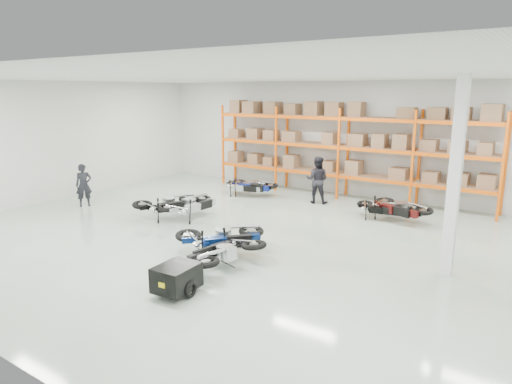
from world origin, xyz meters
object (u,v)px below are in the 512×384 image
Objects in this scene: moto_touring_right at (224,247)px; person_left at (84,185)px; person_back at (317,180)px; moto_back_a at (252,183)px; moto_silver_left at (190,201)px; moto_back_d at (399,204)px; moto_black_far_left at (168,200)px; moto_back_b at (245,184)px; moto_back_c at (383,205)px; trailer at (177,278)px; moto_blue_centre at (222,232)px.

person_left is at bearing 174.69° from moto_touring_right.
person_left is at bearing 22.12° from person_back.
person_back is (2.69, 0.40, 0.34)m from moto_back_a.
moto_back_a is 6.32m from person_left.
moto_silver_left is 1.02× the size of moto_back_d.
moto_black_far_left is 1.10× the size of person_back.
moto_back_c is (5.71, -0.25, -0.01)m from moto_back_b.
moto_silver_left is at bearing 175.56° from moto_back_b.
person_left is at bearing 109.35° from moto_back_c.
moto_back_c is 1.02× the size of person_left.
person_back reaches higher than moto_back_b.
moto_black_far_left is 4.21m from moto_back_a.
person_left is 8.56m from person_back.
moto_back_b is at bearing 111.09° from moto_back_d.
moto_back_c is (1.64, 6.35, -0.09)m from moto_touring_right.
person_back reaches higher than moto_back_a.
person_left is 0.88× the size of person_back.
moto_back_d is (5.78, 3.52, -0.01)m from moto_silver_left.
trailer is 0.86× the size of moto_back_a.
person_back reaches higher than moto_silver_left.
trailer is at bearing -83.58° from person_left.
person_left reaches higher than moto_back_c.
moto_silver_left reaches higher than moto_touring_right.
person_left is (-10.10, -4.46, 0.21)m from moto_back_d.
moto_back_c is at bearing 84.05° from moto_touring_right.
moto_back_c is (2.32, 5.59, -0.12)m from moto_blue_centre.
trailer is 8.76m from person_left.
moto_back_d is 1.19× the size of person_left.
moto_back_d reaches higher than trailer.
trailer is at bearing 163.24° from moto_back_c.
moto_silver_left is 0.75m from moto_black_far_left.
trailer is 8.83m from person_back.
moto_black_far_left reaches higher than moto_back_b.
moto_back_b is at bearing -4.41° from person_back.
person_left is (-7.99, 3.57, 0.41)m from trailer.
moto_silver_left is 0.97× the size of moto_black_far_left.
person_left is at bearing 33.91° from moto_blue_centre.
moto_back_a is at bearing -83.40° from moto_silver_left.
moto_blue_centre is 7.41m from person_left.
moto_back_b is (-4.08, 6.60, -0.08)m from moto_touring_right.
moto_touring_right is 1.06× the size of moto_back_a.
person_back reaches higher than trailer.
moto_back_c is 0.49m from moto_back_d.
moto_back_d is at bearing -35.74° from person_left.
moto_blue_centre is at bearing 148.24° from moto_silver_left.
moto_blue_centre is 1.07× the size of moto_back_d.
moto_back_a is 5.51m from moto_back_c.
moto_back_a reaches higher than trailer.
moto_back_a is at bearing 80.78° from moto_back_c.
moto_silver_left is at bearing 150.22° from moto_touring_right.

